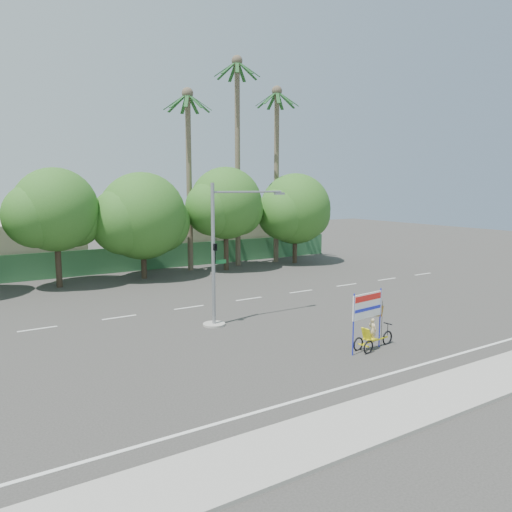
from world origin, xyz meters
TOP-DOWN VIEW (x-y plane):
  - ground at (0.00, 0.00)m, footprint 120.00×120.00m
  - sidewalk_near at (0.00, -7.50)m, footprint 50.00×2.40m
  - fence at (0.00, 21.50)m, footprint 38.00×0.08m
  - building_right at (8.00, 26.00)m, footprint 14.00×8.00m
  - tree_left at (-7.05, 18.00)m, footprint 6.66×5.60m
  - tree_center at (-1.05, 18.00)m, footprint 7.62×6.40m
  - tree_right at (5.95, 18.00)m, footprint 6.90×5.80m
  - tree_far_right at (12.95, 18.00)m, footprint 7.38×6.20m
  - palm_tall at (8.00, 19.50)m, footprint 3.73×3.79m
  - palm_mid at (12.00, 19.50)m, footprint 3.73×3.79m
  - palm_short at (3.50, 19.50)m, footprint 3.73×3.79m
  - traffic_signal at (-2.20, 3.98)m, footprint 4.72×1.10m
  - trike_billboard at (1.31, -2.83)m, footprint 2.65×0.72m

SIDE VIEW (x-z plane):
  - ground at x=0.00m, z-range 0.00..0.00m
  - sidewalk_near at x=0.00m, z-range 0.00..0.12m
  - fence at x=0.00m, z-range 0.00..2.00m
  - trike_billboard at x=1.31m, z-range -0.25..2.35m
  - building_right at x=8.00m, z-range 0.00..3.60m
  - traffic_signal at x=-2.20m, z-range -0.58..6.42m
  - tree_center at x=-1.05m, z-range 0.54..8.39m
  - tree_far_right at x=12.95m, z-range 0.68..8.61m
  - tree_left at x=-7.05m, z-range 1.02..9.09m
  - tree_right at x=5.95m, z-range 1.06..9.42m
  - palm_short at x=3.50m, z-range 1.64..16.09m
  - palm_mid at x=12.00m, z-range 1.67..17.12m
  - palm_tall at x=8.00m, z-range 1.74..19.19m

